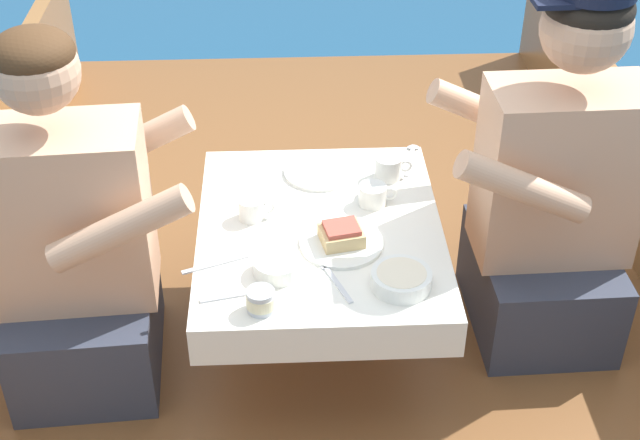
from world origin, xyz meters
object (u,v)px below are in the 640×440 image
person_starboard (553,196)px  coffee_cup_center (373,194)px  sandwich (342,234)px  coffee_cup_starboard (389,167)px  coffee_cup_port (252,208)px  person_port (75,251)px  tin_can (261,300)px

person_starboard → coffee_cup_center: bearing=-6.5°
sandwich → coffee_cup_starboard: (0.15, 0.30, 0.00)m
sandwich → coffee_cup_port: 0.26m
person_port → coffee_cup_port: person_port is taller
person_starboard → tin_can: bearing=24.4°
sandwich → coffee_cup_starboard: coffee_cup_starboard is taller
person_port → coffee_cup_starboard: bearing=15.9°
sandwich → tin_can: bearing=-130.0°
person_starboard → coffee_cup_center: size_ratio=10.19×
person_port → tin_can: size_ratio=14.47×
sandwich → coffee_cup_center: size_ratio=1.15×
person_port → coffee_cup_center: person_port is taller
person_port → coffee_cup_port: (0.44, 0.11, 0.04)m
person_port → person_starboard: size_ratio=0.94×
person_starboard → sandwich: bearing=12.0°
person_port → coffee_cup_starboard: (0.81, 0.29, 0.04)m
person_port → sandwich: 0.66m
person_starboard → coffee_cup_port: person_starboard is taller
person_starboard → coffee_cup_center: person_starboard is taller
person_port → sandwich: person_port is taller
coffee_cup_center → tin_can: same height
coffee_cup_center → person_starboard: bearing=-4.9°
tin_can → coffee_cup_starboard: bearing=57.1°
person_port → tin_can: (0.46, -0.25, 0.03)m
coffee_cup_center → coffee_cup_port: bearing=-170.9°
person_starboard → coffee_cup_center: (-0.47, 0.04, -0.01)m
person_port → coffee_cup_center: 0.77m
sandwich → tin_can: 0.31m
sandwich → coffee_cup_starboard: size_ratio=1.13×
coffee_cup_center → sandwich: bearing=-118.4°
person_port → coffee_cup_starboard: person_port is taller
person_starboard → tin_can: 0.84m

